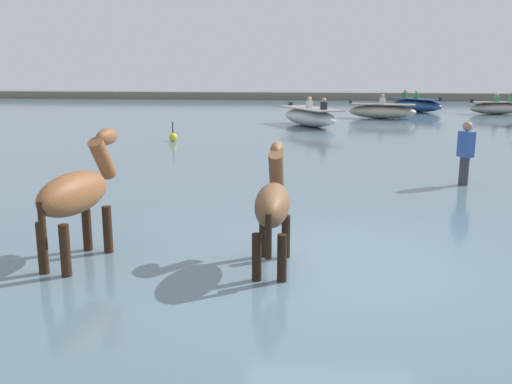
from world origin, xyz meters
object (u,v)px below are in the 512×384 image
boat_far_offshore (417,105)px  boat_mid_outer (382,111)px  boat_near_starboard (310,117)px  channel_buoy (173,137)px  horse_lead_chestnut (77,196)px  horse_trailing_bay (273,207)px  person_wading_mid (465,157)px  boat_far_inshore (497,108)px

boat_far_offshore → boat_mid_outer: boat_far_offshore is taller
boat_near_starboard → channel_buoy: (-4.58, -5.61, -0.24)m
horse_lead_chestnut → horse_trailing_bay: bearing=0.8°
boat_far_offshore → boat_near_starboard: (-5.93, -8.60, 0.02)m
horse_lead_chestnut → boat_far_offshore: horse_lead_chestnut is taller
horse_trailing_bay → boat_near_starboard: (0.29, 17.57, -0.39)m
boat_mid_outer → channel_buoy: (-8.07, -9.55, -0.21)m
boat_near_starboard → person_wading_mid: size_ratio=2.45×
horse_trailing_bay → boat_far_inshore: horse_trailing_bay is taller
boat_near_starboard → boat_mid_outer: bearing=48.4°
boat_far_inshore → boat_near_starboard: (-9.91, -7.27, 0.05)m
horse_lead_chestnut → boat_near_starboard: 17.84m
horse_trailing_bay → boat_mid_outer: bearing=80.0°
horse_lead_chestnut → channel_buoy: 12.14m
horse_trailing_bay → boat_far_inshore: size_ratio=0.57×
horse_trailing_bay → boat_mid_outer: horse_trailing_bay is taller
horse_lead_chestnut → boat_far_inshore: 27.94m
horse_trailing_bay → person_wading_mid: (3.71, 5.47, -0.18)m
channel_buoy → boat_far_inshore: bearing=41.6°
horse_lead_chestnut → horse_trailing_bay: 2.52m
horse_lead_chestnut → person_wading_mid: size_ratio=1.18×
horse_trailing_bay → boat_mid_outer: (3.78, 21.51, -0.43)m
boat_far_inshore → boat_near_starboard: 12.29m
horse_lead_chestnut → boat_mid_outer: size_ratio=0.57×
horse_lead_chestnut → boat_mid_outer: (6.30, 21.55, -0.51)m
boat_far_inshore → horse_lead_chestnut: bearing=-117.1°
boat_far_offshore → channel_buoy: bearing=-126.5°
boat_mid_outer → channel_buoy: size_ratio=5.19×
boat_far_inshore → person_wading_mid: size_ratio=1.92×
boat_near_starboard → person_wading_mid: person_wading_mid is taller
boat_near_starboard → boat_mid_outer: size_ratio=1.17×
horse_trailing_bay → boat_mid_outer: size_ratio=0.52×
horse_lead_chestnut → channel_buoy: horse_lead_chestnut is taller
person_wading_mid → channel_buoy: bearing=140.9°
boat_mid_outer → boat_far_offshore: bearing=62.4°
person_wading_mid → horse_lead_chestnut: bearing=-138.5°
boat_far_inshore → boat_far_offshore: (-3.98, 1.33, 0.03)m
person_wading_mid → horse_trailing_bay: bearing=-124.1°
boat_far_inshore → channel_buoy: bearing=-138.4°
horse_lead_chestnut → boat_near_starboard: (2.80, 17.61, -0.48)m
horse_trailing_bay → boat_far_inshore: bearing=67.7°
channel_buoy → person_wading_mid: bearing=-39.1°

